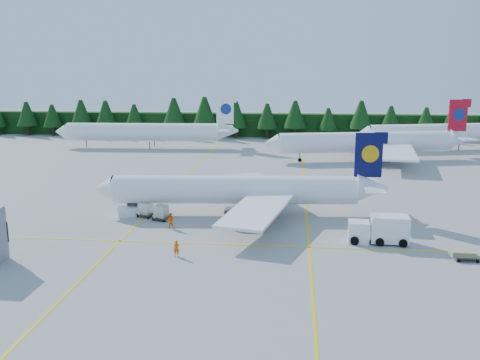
# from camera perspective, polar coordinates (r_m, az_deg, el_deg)

# --- Properties ---
(ground) EXTENTS (320.00, 320.00, 0.00)m
(ground) POSITION_cam_1_polar(r_m,az_deg,el_deg) (61.49, 1.63, -5.17)
(ground) COLOR #9C9D97
(ground) RESTS_ON ground
(taxi_stripe_a) EXTENTS (0.25, 120.00, 0.01)m
(taxi_stripe_a) POSITION_cam_1_polar(r_m,az_deg,el_deg) (82.69, -7.06, -0.75)
(taxi_stripe_a) COLOR yellow
(taxi_stripe_a) RESTS_ON ground
(taxi_stripe_b) EXTENTS (0.25, 120.00, 0.01)m
(taxi_stripe_b) POSITION_cam_1_polar(r_m,az_deg,el_deg) (80.69, 6.93, -1.07)
(taxi_stripe_b) COLOR yellow
(taxi_stripe_b) RESTS_ON ground
(taxi_stripe_cross) EXTENTS (80.00, 0.25, 0.01)m
(taxi_stripe_cross) POSITION_cam_1_polar(r_m,az_deg,el_deg) (55.81, 1.17, -6.98)
(taxi_stripe_cross) COLOR yellow
(taxi_stripe_cross) RESTS_ON ground
(treeline_hedge) EXTENTS (220.00, 4.00, 6.00)m
(treeline_hedge) POSITION_cam_1_polar(r_m,az_deg,el_deg) (141.47, 4.09, 5.86)
(treeline_hedge) COLOR black
(treeline_hedge) RESTS_ON ground
(airliner_navy) EXTENTS (35.49, 29.11, 10.32)m
(airliner_navy) POSITION_cam_1_polar(r_m,az_deg,el_deg) (66.37, -1.05, -1.10)
(airliner_navy) COLOR white
(airliner_navy) RESTS_ON ground
(airliner_red) EXTENTS (40.02, 32.59, 11.78)m
(airliner_red) POSITION_cam_1_polar(r_m,az_deg,el_deg) (107.32, 12.89, 3.91)
(airliner_red) COLOR white
(airliner_red) RESTS_ON ground
(airliner_far_left) EXTENTS (40.59, 6.14, 11.80)m
(airliner_far_left) POSITION_cam_1_polar(r_m,az_deg,el_deg) (123.18, -10.85, 5.09)
(airliner_far_left) COLOR white
(airliner_far_left) RESTS_ON ground
(airliner_far_right) EXTENTS (40.58, 13.68, 12.05)m
(airliner_far_right) POSITION_cam_1_polar(r_m,az_deg,el_deg) (126.55, 20.53, 4.75)
(airliner_far_right) COLOR white
(airliner_far_right) RESTS_ON ground
(airstairs) EXTENTS (4.74, 6.17, 3.64)m
(airstairs) POSITION_cam_1_polar(r_m,az_deg,el_deg) (68.21, -11.29, -2.97)
(airstairs) COLOR white
(airstairs) RESTS_ON ground
(service_truck) EXTENTS (6.25, 2.55, 2.96)m
(service_truck) POSITION_cam_1_polar(r_m,az_deg,el_deg) (58.04, 14.56, -5.11)
(service_truck) COLOR silver
(service_truck) RESTS_ON ground
(uld_pair) EXTENTS (4.65, 3.36, 1.54)m
(uld_pair) POSITION_cam_1_polar(r_m,az_deg,el_deg) (65.90, -9.22, -3.20)
(uld_pair) COLOR #313527
(uld_pair) RESTS_ON ground
(crew_a) EXTENTS (0.62, 0.43, 1.63)m
(crew_a) POSITION_cam_1_polar(r_m,az_deg,el_deg) (52.80, -6.79, -7.26)
(crew_a) COLOR #F35905
(crew_a) RESTS_ON ground
(crew_b) EXTENTS (1.02, 0.88, 1.83)m
(crew_b) POSITION_cam_1_polar(r_m,az_deg,el_deg) (61.67, -7.46, -4.33)
(crew_b) COLOR #F65A05
(crew_b) RESTS_ON ground
(crew_c) EXTENTS (0.79, 0.95, 1.96)m
(crew_c) POSITION_cam_1_polar(r_m,az_deg,el_deg) (62.12, 1.78, -4.05)
(crew_c) COLOR #DC6404
(crew_c) RESTS_ON ground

